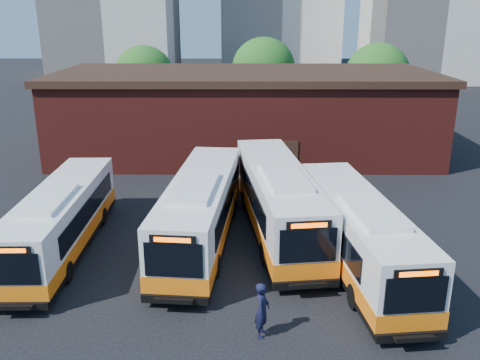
{
  "coord_description": "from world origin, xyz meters",
  "views": [
    {
      "loc": [
        -0.21,
        -19.33,
        10.54
      ],
      "look_at": [
        -0.3,
        4.46,
        2.74
      ],
      "focal_mm": 38.0,
      "sensor_mm": 36.0,
      "label": 1
    }
  ],
  "objects_px": {
    "bus_midwest": "(201,212)",
    "bus_east": "(358,235)",
    "bus_west": "(62,222)",
    "transit_worker": "(262,310)",
    "bus_mideast": "(278,202)"
  },
  "relations": [
    {
      "from": "bus_west",
      "to": "transit_worker",
      "type": "height_order",
      "value": "bus_west"
    },
    {
      "from": "bus_west",
      "to": "bus_mideast",
      "type": "relative_size",
      "value": 0.88
    },
    {
      "from": "bus_midwest",
      "to": "transit_worker",
      "type": "distance_m",
      "value": 8.01
    },
    {
      "from": "bus_east",
      "to": "bus_west",
      "type": "bearing_deg",
      "value": 167.05
    },
    {
      "from": "bus_midwest",
      "to": "bus_west",
      "type": "bearing_deg",
      "value": -167.15
    },
    {
      "from": "bus_west",
      "to": "bus_mideast",
      "type": "distance_m",
      "value": 10.34
    },
    {
      "from": "bus_midwest",
      "to": "transit_worker",
      "type": "height_order",
      "value": "bus_midwest"
    },
    {
      "from": "bus_west",
      "to": "bus_east",
      "type": "distance_m",
      "value": 13.41
    },
    {
      "from": "bus_west",
      "to": "bus_east",
      "type": "xyz_separation_m",
      "value": [
        13.31,
        -1.61,
        0.06
      ]
    },
    {
      "from": "bus_midwest",
      "to": "bus_east",
      "type": "relative_size",
      "value": 1.04
    },
    {
      "from": "bus_west",
      "to": "bus_mideast",
      "type": "bearing_deg",
      "value": 10.91
    },
    {
      "from": "bus_east",
      "to": "transit_worker",
      "type": "distance_m",
      "value": 6.64
    },
    {
      "from": "bus_west",
      "to": "bus_east",
      "type": "height_order",
      "value": "bus_east"
    },
    {
      "from": "bus_east",
      "to": "transit_worker",
      "type": "bearing_deg",
      "value": -136.43
    },
    {
      "from": "transit_worker",
      "to": "bus_midwest",
      "type": "bearing_deg",
      "value": 33.18
    }
  ]
}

